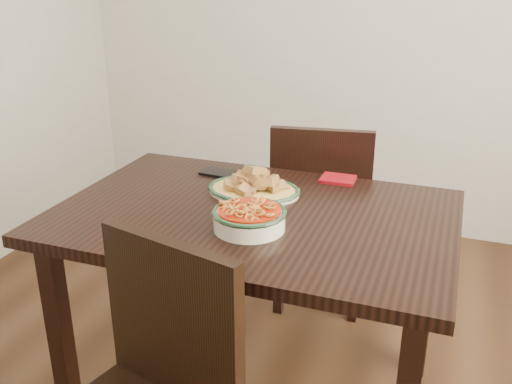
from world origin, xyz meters
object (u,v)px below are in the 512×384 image
(dining_table, at_px, (254,236))
(fish_plate, at_px, (254,181))
(chair_far, at_px, (321,208))
(smartphone, at_px, (222,173))
(noodle_bowl, at_px, (249,216))

(dining_table, xyz_separation_m, fish_plate, (-0.06, 0.15, 0.13))
(chair_far, height_order, smartphone, chair_far)
(chair_far, bearing_deg, noodle_bowl, 78.72)
(dining_table, bearing_deg, fish_plate, 110.56)
(noodle_bowl, bearing_deg, fish_plate, 107.72)
(fish_plate, xyz_separation_m, smartphone, (-0.18, 0.14, -0.04))
(chair_far, xyz_separation_m, fish_plate, (-0.13, -0.52, 0.30))
(fish_plate, bearing_deg, smartphone, 142.47)
(fish_plate, distance_m, noodle_bowl, 0.29)
(chair_far, height_order, noodle_bowl, chair_far)
(noodle_bowl, relative_size, smartphone, 1.40)
(fish_plate, relative_size, noodle_bowl, 1.43)
(dining_table, height_order, fish_plate, fish_plate)
(chair_far, distance_m, noodle_bowl, 0.85)
(chair_far, bearing_deg, smartphone, 42.56)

